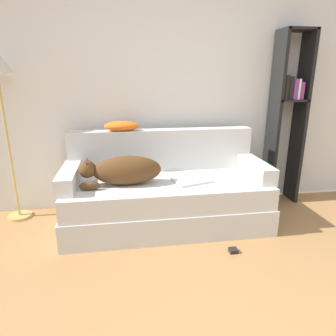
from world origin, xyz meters
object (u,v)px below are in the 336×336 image
Objects in this scene: couch at (167,203)px; power_adapter at (233,250)px; laptop at (192,180)px; bookshelf at (288,111)px; dog at (123,171)px; throw_pillow at (122,126)px.

couch is 0.78m from power_adapter.
laptop is 0.21× the size of bookshelf.
laptop reaches higher than power_adapter.
dog is at bearing 162.57° from laptop.
power_adapter is at bearing -82.00° from laptop.
throw_pillow reaches higher than power_adapter.
throw_pillow is at bearing 133.51° from power_adapter.
power_adapter is at bearing -51.17° from couch.
couch is 1.66m from bookshelf.
laptop is 1.15× the size of throw_pillow.
laptop is 0.88m from throw_pillow.
couch is 2.62× the size of dog.
bookshelf is at bearing 4.83° from laptop.
dog is 1.91m from bookshelf.
power_adapter is at bearing -30.88° from dog.
laptop is 5.76× the size of power_adapter.
power_adapter is (0.88, -0.53, -0.58)m from dog.
couch is at bearing -164.08° from bookshelf.
throw_pillow is (-0.40, 0.33, 0.71)m from couch.
throw_pillow is at bearing 89.04° from dog.
laptop is 0.73m from power_adapter.
dog is 0.39× the size of bookshelf.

